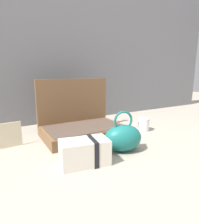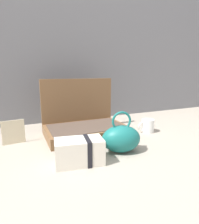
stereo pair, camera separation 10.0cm
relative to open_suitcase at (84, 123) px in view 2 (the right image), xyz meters
name	(u,v)px [view 2 (the right image)]	position (x,y,z in m)	size (l,w,h in m)	color
ground_plane	(102,142)	(0.04, -0.18, -0.07)	(6.00, 6.00, 0.00)	#9E9384
back_wall	(70,30)	(0.04, 0.40, 0.63)	(3.20, 0.06, 1.40)	slate
open_suitcase	(84,123)	(0.00, 0.00, 0.00)	(0.48, 0.32, 0.34)	brown
teal_pouch_handbag	(121,138)	(0.08, -0.33, -0.01)	(0.22, 0.17, 0.21)	#196B66
cream_toiletry_bag	(80,151)	(-0.15, -0.37, -0.02)	(0.22, 0.14, 0.11)	silver
coffee_mug	(147,126)	(0.39, -0.13, -0.03)	(0.12, 0.08, 0.08)	white
info_card_left	(13,132)	(-0.41, -0.01, -0.01)	(0.12, 0.01, 0.13)	beige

